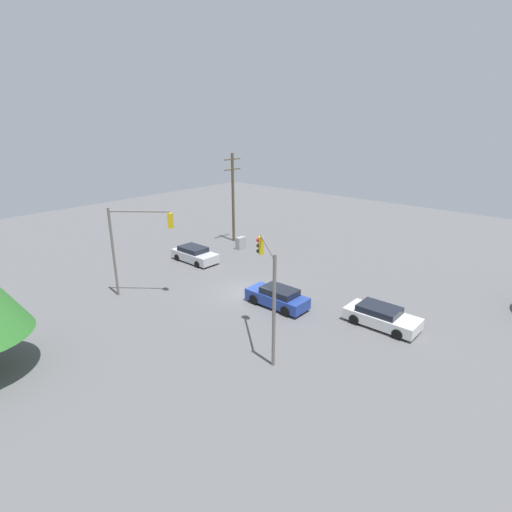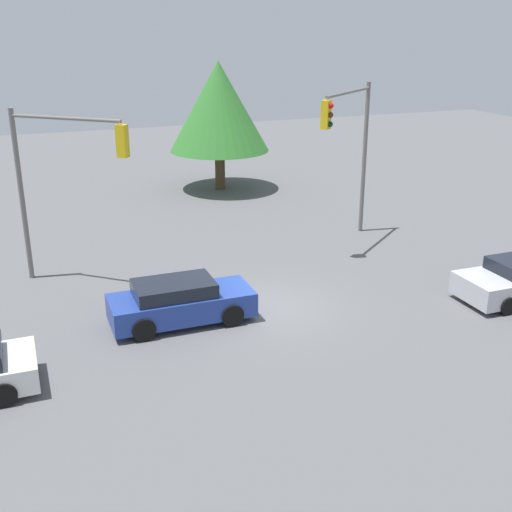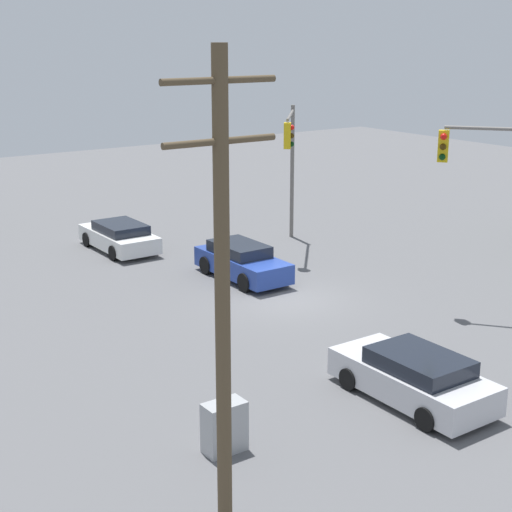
# 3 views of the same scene
# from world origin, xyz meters

# --- Properties ---
(ground_plane) EXTENTS (80.00, 80.00, 0.00)m
(ground_plane) POSITION_xyz_m (0.00, 0.00, 0.00)
(ground_plane) COLOR #5B5B5E
(sedan_blue) EXTENTS (1.88, 4.45, 1.40)m
(sedan_blue) POSITION_xyz_m (0.08, 3.01, 0.69)
(sedan_blue) COLOR #233D93
(sedan_blue) RESTS_ON ground_plane
(traffic_signal_main) EXTENTS (3.02, 3.63, 6.56)m
(traffic_signal_main) POSITION_xyz_m (5.26, -5.68, 4.52)
(traffic_signal_main) COLOR slate
(traffic_signal_main) RESTS_ON ground_plane
(traffic_signal_cross) EXTENTS (3.06, 3.54, 6.17)m
(traffic_signal_cross) POSITION_xyz_m (4.60, 5.85, 4.27)
(traffic_signal_cross) COLOR slate
(traffic_signal_cross) RESTS_ON ground_plane
(tree_right) EXTENTS (5.47, 5.47, 7.00)m
(tree_right) POSITION_xyz_m (16.06, -3.51, 4.58)
(tree_right) COLOR #4C3823
(tree_right) RESTS_ON ground_plane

